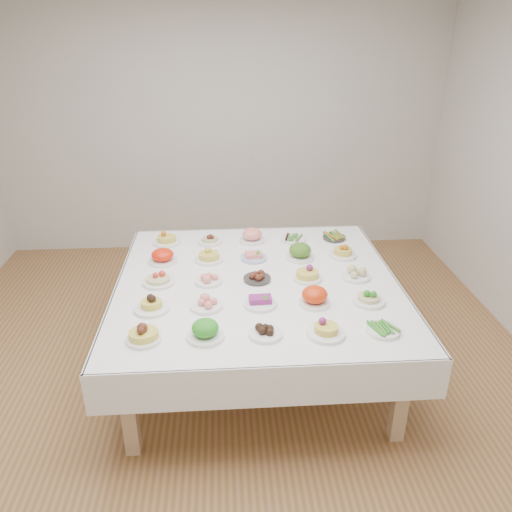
{
  "coord_description": "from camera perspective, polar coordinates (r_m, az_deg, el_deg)",
  "views": [
    {
      "loc": [
        0.01,
        -3.15,
        2.48
      ],
      "look_at": [
        0.24,
        0.26,
        0.88
      ],
      "focal_mm": 35.0,
      "sensor_mm": 36.0,
      "label": 1
    }
  ],
  "objects": [
    {
      "name": "room_envelope",
      "position": [
        3.21,
        -4.11,
        13.43
      ],
      "size": [
        5.02,
        5.02,
        2.81
      ],
      "color": "#A26643",
      "rests_on": "ground"
    },
    {
      "name": "display_table",
      "position": [
        3.73,
        0.16,
        -3.75
      ],
      "size": [
        2.08,
        2.08,
        0.75
      ],
      "color": "white",
      "rests_on": "ground"
    },
    {
      "name": "dish_0",
      "position": [
        3.07,
        -12.76,
        -8.45
      ],
      "size": [
        0.21,
        0.21,
        0.13
      ],
      "color": "white",
      "rests_on": "display_table"
    },
    {
      "name": "dish_1",
      "position": [
        3.04,
        -5.82,
        -8.46
      ],
      "size": [
        0.22,
        0.22,
        0.12
      ],
      "color": "white",
      "rests_on": "display_table"
    },
    {
      "name": "dish_2",
      "position": [
        3.06,
        1.08,
        -8.58
      ],
      "size": [
        0.2,
        0.2,
        0.08
      ],
      "color": "white",
      "rests_on": "display_table"
    },
    {
      "name": "dish_3",
      "position": [
        3.08,
        8.05,
        -8.01
      ],
      "size": [
        0.23,
        0.23,
        0.13
      ],
      "color": "white",
      "rests_on": "display_table"
    },
    {
      "name": "dish_4",
      "position": [
        3.2,
        14.29,
        -8.07
      ],
      "size": [
        0.21,
        0.21,
        0.05
      ],
      "color": "white",
      "rests_on": "display_table"
    },
    {
      "name": "dish_5",
      "position": [
        3.37,
        -11.88,
        -5.21
      ],
      "size": [
        0.23,
        0.23,
        0.13
      ],
      "color": "white",
      "rests_on": "display_table"
    },
    {
      "name": "dish_6",
      "position": [
        3.35,
        -5.73,
        -5.29
      ],
      "size": [
        0.21,
        0.21,
        0.09
      ],
      "color": "white",
      "rests_on": "display_table"
    },
    {
      "name": "dish_7",
      "position": [
        3.37,
        0.49,
        -5.1
      ],
      "size": [
        0.22,
        0.22,
        0.09
      ],
      "color": "white",
      "rests_on": "display_table"
    },
    {
      "name": "dish_8",
      "position": [
        3.38,
        6.72,
        -4.47
      ],
      "size": [
        0.25,
        0.25,
        0.14
      ],
      "color": "white",
      "rests_on": "display_table"
    },
    {
      "name": "dish_9",
      "position": [
        3.47,
        12.79,
        -4.3
      ],
      "size": [
        0.22,
        0.22,
        0.13
      ],
      "color": "white",
      "rests_on": "display_table"
    },
    {
      "name": "dish_10",
      "position": [
        3.69,
        -11.12,
        -2.27
      ],
      "size": [
        0.23,
        0.23,
        0.13
      ],
      "color": "white",
      "rests_on": "display_table"
    },
    {
      "name": "dish_11",
      "position": [
        3.66,
        -5.47,
        -2.54
      ],
      "size": [
        0.2,
        0.2,
        0.09
      ],
      "color": "white",
      "rests_on": "display_table"
    },
    {
      "name": "dish_12",
      "position": [
        3.68,
        0.13,
        -2.37
      ],
      "size": [
        0.2,
        0.2,
        0.08
      ],
      "color": "#2F2C2A",
      "rests_on": "display_table"
    },
    {
      "name": "dish_13",
      "position": [
        3.7,
        5.91,
        -1.87
      ],
      "size": [
        0.21,
        0.21,
        0.13
      ],
      "color": "white",
      "rests_on": "display_table"
    },
    {
      "name": "dish_14",
      "position": [
        3.78,
        11.32,
        -1.85
      ],
      "size": [
        0.22,
        0.22,
        0.1
      ],
      "color": "white",
      "rests_on": "display_table"
    },
    {
      "name": "dish_15",
      "position": [
        4.02,
        -10.63,
        0.03
      ],
      "size": [
        0.22,
        0.22,
        0.12
      ],
      "color": "white",
      "rests_on": "display_table"
    },
    {
      "name": "dish_16",
      "position": [
        3.99,
        -5.4,
        0.12
      ],
      "size": [
        0.22,
        0.22,
        0.12
      ],
      "color": "white",
      "rests_on": "display_table"
    },
    {
      "name": "dish_17",
      "position": [
        4.01,
        -0.27,
        0.05
      ],
      "size": [
        0.21,
        0.21,
        0.09
      ],
      "color": "#4C66B2",
      "rests_on": "display_table"
    },
    {
      "name": "dish_18",
      "position": [
        4.02,
        5.05,
        0.47
      ],
      "size": [
        0.22,
        0.22,
        0.13
      ],
      "color": "white",
      "rests_on": "display_table"
    },
    {
      "name": "dish_19",
      "position": [
        4.11,
        9.89,
        0.63
      ],
      "size": [
        0.22,
        0.22,
        0.12
      ],
      "color": "white",
      "rests_on": "display_table"
    },
    {
      "name": "dish_20",
      "position": [
        4.35,
        -10.21,
        2.29
      ],
      "size": [
        0.23,
        0.23,
        0.15
      ],
      "color": "white",
      "rests_on": "display_table"
    },
    {
      "name": "dish_21",
      "position": [
        4.32,
        -5.28,
        1.99
      ],
      "size": [
        0.2,
        0.2,
        0.1
      ],
      "color": "white",
      "rests_on": "display_table"
    },
    {
      "name": "dish_22",
      "position": [
        4.32,
        -0.46,
        2.46
      ],
      "size": [
        0.22,
        0.22,
        0.14
      ],
      "color": "white",
      "rests_on": "display_table"
    },
    {
      "name": "dish_23",
      "position": [
        4.37,
        4.26,
        2.02
      ],
      "size": [
        0.22,
        0.22,
        0.05
      ],
      "color": "white",
      "rests_on": "display_table"
    },
    {
      "name": "dish_24",
      "position": [
        4.45,
        8.93,
        2.21
      ],
      "size": [
        0.21,
        0.2,
        0.05
      ],
      "color": "#2F2C2A",
      "rests_on": "display_table"
    }
  ]
}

